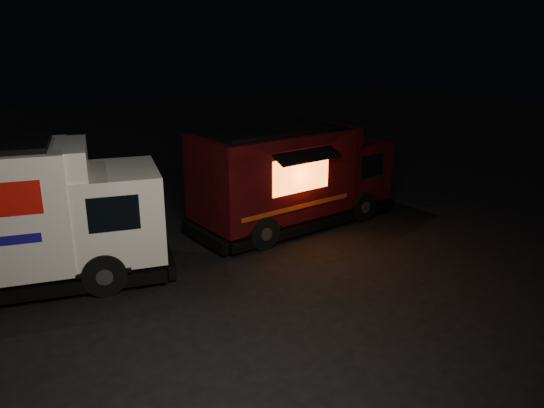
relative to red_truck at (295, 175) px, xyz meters
The scene contains 2 objects.
ground 5.14m from the red_truck, 130.46° to the right, with size 80.00×80.00×0.00m, color black.
red_truck is the anchor object (origin of this frame).
Camera 1 is at (-5.64, -9.82, 5.81)m, focal length 35.00 mm.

